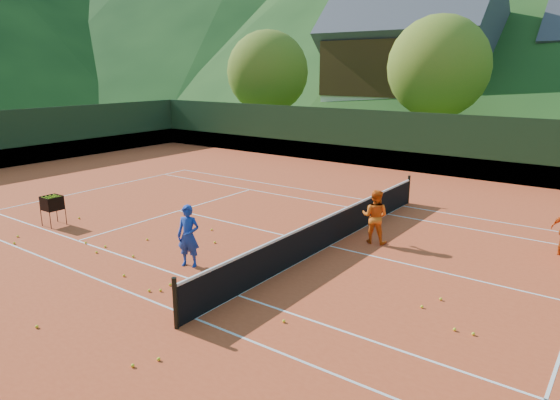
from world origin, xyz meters
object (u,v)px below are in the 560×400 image
Objects in this scene: student_a at (375,216)px; ball_hopper at (52,204)px; chalet_left at (409,62)px; tennis_net at (329,230)px; coach at (188,236)px.

ball_hopper is (-9.39, -4.73, -0.07)m from student_a.
chalet_left is at bearing 92.62° from ball_hopper.
chalet_left is at bearing -79.22° from student_a.
tennis_net is at bearing 23.39° from ball_hopper.
student_a reaches higher than ball_hopper.
ball_hopper is at bearing -87.38° from chalet_left.
coach is 4.15m from tennis_net.
coach is 0.12× the size of chalet_left.
coach reaches higher than student_a.
student_a is at bearing 48.99° from tennis_net.
chalet_left is at bearing 108.43° from tennis_net.
tennis_net is 0.87× the size of chalet_left.
coach is at bearing -76.90° from chalet_left.
ball_hopper is (-8.46, -3.66, 0.25)m from tennis_net.
student_a is 1.63× the size of ball_hopper.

